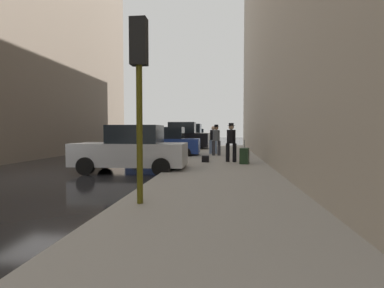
{
  "coord_description": "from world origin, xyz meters",
  "views": [
    {
      "loc": [
        6.15,
        -9.56,
        1.59
      ],
      "look_at": [
        4.63,
        4.48,
        0.95
      ],
      "focal_mm": 28.0,
      "sensor_mm": 36.0,
      "label": 1
    }
  ],
  "objects_px": {
    "parked_white_van": "(189,136)",
    "traffic_light": "(139,70)",
    "parked_dark_green_sedan": "(194,137)",
    "fire_hydrant": "(182,157)",
    "duffel_bag": "(205,159)",
    "pedestrian_with_fedora": "(231,140)",
    "pedestrian_with_beanie": "(216,138)",
    "rolling_suitcase": "(244,156)",
    "parked_blue_sedan": "(165,143)",
    "parked_black_suv": "(180,137)",
    "pedestrian_in_jeans": "(213,138)",
    "parked_silver_sedan": "(132,150)"
  },
  "relations": [
    {
      "from": "parked_white_van",
      "to": "traffic_light",
      "type": "bearing_deg",
      "value": -85.56
    },
    {
      "from": "parked_dark_green_sedan",
      "to": "traffic_light",
      "type": "distance_m",
      "value": 29.58
    },
    {
      "from": "fire_hydrant",
      "to": "duffel_bag",
      "type": "distance_m",
      "value": 1.79
    },
    {
      "from": "fire_hydrant",
      "to": "pedestrian_with_fedora",
      "type": "bearing_deg",
      "value": 40.02
    },
    {
      "from": "duffel_bag",
      "to": "traffic_light",
      "type": "bearing_deg",
      "value": -95.72
    },
    {
      "from": "pedestrian_with_beanie",
      "to": "rolling_suitcase",
      "type": "xyz_separation_m",
      "value": [
        1.33,
        -4.16,
        -0.65
      ]
    },
    {
      "from": "traffic_light",
      "to": "parked_dark_green_sedan",
      "type": "bearing_deg",
      "value": 93.6
    },
    {
      "from": "parked_blue_sedan",
      "to": "parked_dark_green_sedan",
      "type": "height_order",
      "value": "same"
    },
    {
      "from": "parked_black_suv",
      "to": "pedestrian_with_fedora",
      "type": "relative_size",
      "value": 2.59
    },
    {
      "from": "parked_blue_sedan",
      "to": "pedestrian_with_fedora",
      "type": "distance_m",
      "value": 5.28
    },
    {
      "from": "parked_black_suv",
      "to": "duffel_bag",
      "type": "height_order",
      "value": "parked_black_suv"
    },
    {
      "from": "parked_black_suv",
      "to": "traffic_light",
      "type": "height_order",
      "value": "traffic_light"
    },
    {
      "from": "rolling_suitcase",
      "to": "duffel_bag",
      "type": "relative_size",
      "value": 2.36
    },
    {
      "from": "parked_black_suv",
      "to": "parked_dark_green_sedan",
      "type": "relative_size",
      "value": 1.09
    },
    {
      "from": "fire_hydrant",
      "to": "traffic_light",
      "type": "distance_m",
      "value": 6.77
    },
    {
      "from": "fire_hydrant",
      "to": "rolling_suitcase",
      "type": "height_order",
      "value": "rolling_suitcase"
    },
    {
      "from": "duffel_bag",
      "to": "pedestrian_in_jeans",
      "type": "bearing_deg",
      "value": 87.92
    },
    {
      "from": "fire_hydrant",
      "to": "duffel_bag",
      "type": "xyz_separation_m",
      "value": [
        0.85,
        1.57,
        -0.21
      ]
    },
    {
      "from": "parked_black_suv",
      "to": "rolling_suitcase",
      "type": "height_order",
      "value": "parked_black_suv"
    },
    {
      "from": "parked_dark_green_sedan",
      "to": "parked_blue_sedan",
      "type": "bearing_deg",
      "value": -90.0
    },
    {
      "from": "rolling_suitcase",
      "to": "pedestrian_with_fedora",
      "type": "bearing_deg",
      "value": 130.54
    },
    {
      "from": "pedestrian_with_beanie",
      "to": "pedestrian_with_fedora",
      "type": "bearing_deg",
      "value": -77.57
    },
    {
      "from": "rolling_suitcase",
      "to": "parked_white_van",
      "type": "bearing_deg",
      "value": 104.91
    },
    {
      "from": "parked_silver_sedan",
      "to": "duffel_bag",
      "type": "relative_size",
      "value": 9.61
    },
    {
      "from": "pedestrian_with_fedora",
      "to": "traffic_light",
      "type": "bearing_deg",
      "value": -103.68
    },
    {
      "from": "parked_silver_sedan",
      "to": "traffic_light",
      "type": "xyz_separation_m",
      "value": [
        1.85,
        -5.33,
        1.91
      ]
    },
    {
      "from": "parked_blue_sedan",
      "to": "traffic_light",
      "type": "height_order",
      "value": "traffic_light"
    },
    {
      "from": "parked_blue_sedan",
      "to": "parked_black_suv",
      "type": "distance_m",
      "value": 6.36
    },
    {
      "from": "parked_silver_sedan",
      "to": "pedestrian_with_beanie",
      "type": "height_order",
      "value": "pedestrian_with_beanie"
    },
    {
      "from": "pedestrian_with_fedora",
      "to": "duffel_bag",
      "type": "relative_size",
      "value": 4.04
    },
    {
      "from": "parked_silver_sedan",
      "to": "traffic_light",
      "type": "relative_size",
      "value": 1.17
    },
    {
      "from": "parked_black_suv",
      "to": "pedestrian_in_jeans",
      "type": "relative_size",
      "value": 2.69
    },
    {
      "from": "parked_silver_sedan",
      "to": "pedestrian_in_jeans",
      "type": "distance_m",
      "value": 8.02
    },
    {
      "from": "pedestrian_with_beanie",
      "to": "pedestrian_in_jeans",
      "type": "relative_size",
      "value": 1.04
    },
    {
      "from": "pedestrian_with_fedora",
      "to": "pedestrian_with_beanie",
      "type": "xyz_separation_m",
      "value": [
        -0.77,
        3.5,
        0.0
      ]
    },
    {
      "from": "pedestrian_with_beanie",
      "to": "traffic_light",
      "type": "bearing_deg",
      "value": -95.89
    },
    {
      "from": "pedestrian_in_jeans",
      "to": "rolling_suitcase",
      "type": "xyz_separation_m",
      "value": [
        1.55,
        -5.42,
        -0.61
      ]
    },
    {
      "from": "parked_white_van",
      "to": "pedestrian_in_jeans",
      "type": "relative_size",
      "value": 2.72
    },
    {
      "from": "parked_dark_green_sedan",
      "to": "pedestrian_with_beanie",
      "type": "distance_m",
      "value": 18.15
    },
    {
      "from": "parked_blue_sedan",
      "to": "pedestrian_in_jeans",
      "type": "bearing_deg",
      "value": 21.68
    },
    {
      "from": "parked_white_van",
      "to": "fire_hydrant",
      "type": "relative_size",
      "value": 6.61
    },
    {
      "from": "parked_blue_sedan",
      "to": "pedestrian_in_jeans",
      "type": "distance_m",
      "value": 3.05
    },
    {
      "from": "parked_silver_sedan",
      "to": "parked_blue_sedan",
      "type": "distance_m",
      "value": 6.37
    },
    {
      "from": "parked_blue_sedan",
      "to": "fire_hydrant",
      "type": "relative_size",
      "value": 6.02
    },
    {
      "from": "rolling_suitcase",
      "to": "duffel_bag",
      "type": "distance_m",
      "value": 1.82
    },
    {
      "from": "parked_silver_sedan",
      "to": "fire_hydrant",
      "type": "distance_m",
      "value": 2.11
    },
    {
      "from": "parked_black_suv",
      "to": "fire_hydrant",
      "type": "height_order",
      "value": "parked_black_suv"
    },
    {
      "from": "parked_blue_sedan",
      "to": "pedestrian_with_beanie",
      "type": "xyz_separation_m",
      "value": [
        3.05,
        -0.14,
        0.29
      ]
    },
    {
      "from": "parked_white_van",
      "to": "pedestrian_with_fedora",
      "type": "distance_m",
      "value": 16.25
    },
    {
      "from": "parked_white_van",
      "to": "parked_black_suv",
      "type": "bearing_deg",
      "value": -90.0
    }
  ]
}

